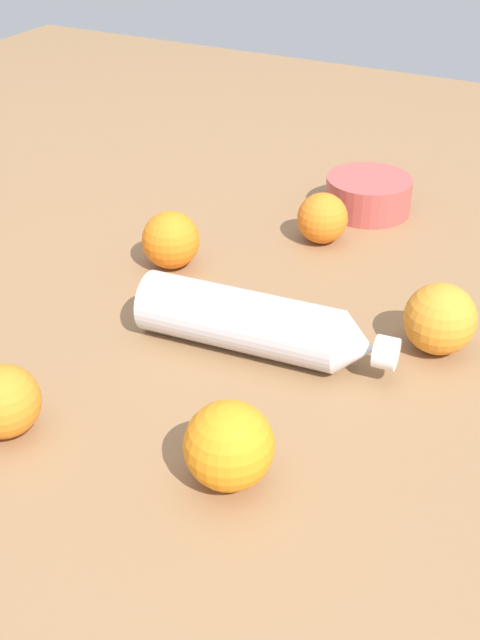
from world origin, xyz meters
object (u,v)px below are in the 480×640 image
at_px(orange_1, 3,401).
at_px(orange_3, 319,218).
at_px(orange_0, 440,319).
at_px(orange_2, 229,446).
at_px(orange_4, 171,240).
at_px(water_bottle, 259,324).
at_px(ceramic_bowl, 368,195).

distance_m(orange_1, orange_3, 0.54).
height_order(orange_0, orange_2, orange_2).
xyz_separation_m(orange_3, orange_4, (0.15, 0.16, 0.00)).
height_order(orange_3, orange_4, orange_4).
bearing_deg(water_bottle, orange_3, 93.79).
bearing_deg(orange_3, orange_2, 103.01).
distance_m(water_bottle, orange_1, 0.29).
bearing_deg(water_bottle, orange_1, -129.07).
xyz_separation_m(water_bottle, orange_0, (-0.18, -0.10, 0.01)).
xyz_separation_m(orange_4, ceramic_bowl, (-0.18, -0.28, -0.01)).
relative_size(orange_0, orange_3, 1.14).
bearing_deg(orange_4, orange_1, 94.89).
bearing_deg(orange_3, orange_0, 139.93).
height_order(orange_1, orange_4, orange_4).
bearing_deg(ceramic_bowl, orange_0, 121.87).
distance_m(orange_3, ceramic_bowl, 0.13).
height_order(water_bottle, orange_3, same).
xyz_separation_m(orange_1, orange_2, (-0.23, -0.04, 0.00)).
relative_size(orange_2, orange_4, 1.08).
height_order(water_bottle, ceramic_bowl, water_bottle).
relative_size(orange_1, orange_3, 1.03).
relative_size(water_bottle, orange_4, 3.89).
xyz_separation_m(water_bottle, orange_2, (-0.07, 0.20, 0.01)).
bearing_deg(ceramic_bowl, orange_1, 77.34).
xyz_separation_m(orange_2, ceramic_bowl, (0.08, -0.61, -0.01)).
xyz_separation_m(orange_3, ceramic_bowl, (-0.03, -0.13, -0.01)).
relative_size(orange_3, ceramic_bowl, 0.55).
height_order(water_bottle, orange_4, orange_4).
xyz_separation_m(orange_2, orange_3, (0.11, -0.48, -0.01)).
height_order(water_bottle, orange_0, orange_0).
relative_size(orange_0, ceramic_bowl, 0.63).
relative_size(orange_1, ceramic_bowl, 0.57).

